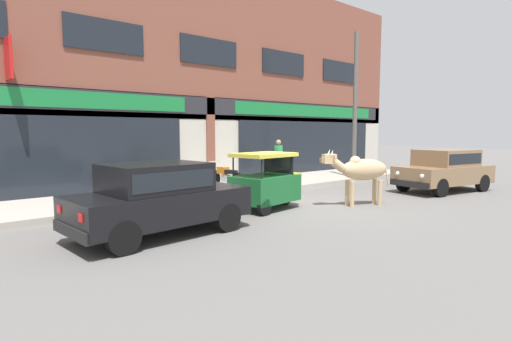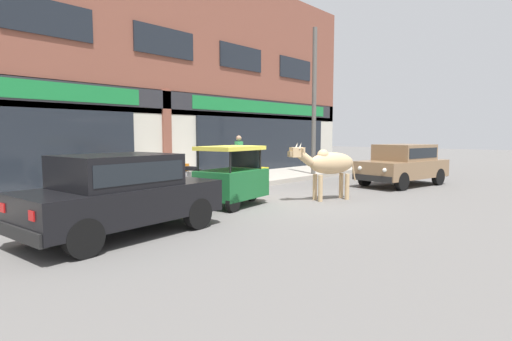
{
  "view_description": "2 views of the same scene",
  "coord_description": "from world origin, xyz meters",
  "px_view_note": "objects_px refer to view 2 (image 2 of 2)",
  "views": [
    {
      "loc": [
        -8.64,
        -7.52,
        2.08
      ],
      "look_at": [
        -1.39,
        1.0,
        0.99
      ],
      "focal_mm": 28.0,
      "sensor_mm": 36.0,
      "label": 1
    },
    {
      "loc": [
        -8.65,
        -6.76,
        1.81
      ],
      "look_at": [
        0.01,
        1.0,
        0.76
      ],
      "focal_mm": 28.0,
      "sensor_mm": 36.0,
      "label": 2
    }
  ],
  "objects_px": {
    "motorcycle_1": "(121,180)",
    "car_0": "(121,191)",
    "cow": "(328,164)",
    "motorcycle_3": "(185,173)",
    "utility_pole": "(314,102)",
    "motorcycle_2": "(153,176)",
    "motorcycle_0": "(81,183)",
    "auto_rickshaw": "(234,180)",
    "pedestrian": "(239,152)",
    "car_1": "(403,163)"
  },
  "relations": [
    {
      "from": "utility_pole",
      "to": "cow",
      "type": "bearing_deg",
      "value": -142.15
    },
    {
      "from": "car_1",
      "to": "motorcycle_0",
      "type": "distance_m",
      "value": 10.48
    },
    {
      "from": "motorcycle_1",
      "to": "utility_pole",
      "type": "height_order",
      "value": "utility_pole"
    },
    {
      "from": "motorcycle_3",
      "to": "pedestrian",
      "type": "distance_m",
      "value": 2.72
    },
    {
      "from": "auto_rickshaw",
      "to": "car_1",
      "type": "bearing_deg",
      "value": -13.53
    },
    {
      "from": "car_0",
      "to": "car_1",
      "type": "bearing_deg",
      "value": -5.43
    },
    {
      "from": "motorcycle_2",
      "to": "motorcycle_3",
      "type": "relative_size",
      "value": 1.0
    },
    {
      "from": "car_1",
      "to": "utility_pole",
      "type": "height_order",
      "value": "utility_pole"
    },
    {
      "from": "motorcycle_3",
      "to": "pedestrian",
      "type": "xyz_separation_m",
      "value": [
        2.65,
        0.15,
        0.6
      ]
    },
    {
      "from": "auto_rickshaw",
      "to": "motorcycle_1",
      "type": "relative_size",
      "value": 1.16
    },
    {
      "from": "car_0",
      "to": "motorcycle_0",
      "type": "height_order",
      "value": "car_0"
    },
    {
      "from": "motorcycle_2",
      "to": "motorcycle_0",
      "type": "bearing_deg",
      "value": -179.04
    },
    {
      "from": "motorcycle_0",
      "to": "utility_pole",
      "type": "height_order",
      "value": "utility_pole"
    },
    {
      "from": "car_1",
      "to": "utility_pole",
      "type": "distance_m",
      "value": 4.41
    },
    {
      "from": "motorcycle_2",
      "to": "utility_pole",
      "type": "height_order",
      "value": "utility_pole"
    },
    {
      "from": "car_1",
      "to": "motorcycle_2",
      "type": "xyz_separation_m",
      "value": [
        -7.14,
        4.74,
        -0.26
      ]
    },
    {
      "from": "motorcycle_2",
      "to": "pedestrian",
      "type": "relative_size",
      "value": 1.13
    },
    {
      "from": "auto_rickshaw",
      "to": "utility_pole",
      "type": "distance_m",
      "value": 7.52
    },
    {
      "from": "car_0",
      "to": "motorcycle_2",
      "type": "height_order",
      "value": "car_0"
    },
    {
      "from": "motorcycle_3",
      "to": "motorcycle_0",
      "type": "bearing_deg",
      "value": -179.5
    },
    {
      "from": "cow",
      "to": "motorcycle_3",
      "type": "relative_size",
      "value": 1.1
    },
    {
      "from": "auto_rickshaw",
      "to": "motorcycle_0",
      "type": "height_order",
      "value": "auto_rickshaw"
    },
    {
      "from": "car_1",
      "to": "auto_rickshaw",
      "type": "distance_m",
      "value": 7.02
    },
    {
      "from": "utility_pole",
      "to": "car_1",
      "type": "bearing_deg",
      "value": -89.28
    },
    {
      "from": "car_0",
      "to": "utility_pole",
      "type": "relative_size",
      "value": 0.62
    },
    {
      "from": "cow",
      "to": "motorcycle_1",
      "type": "relative_size",
      "value": 1.11
    },
    {
      "from": "car_0",
      "to": "auto_rickshaw",
      "type": "bearing_deg",
      "value": 10.69
    },
    {
      "from": "auto_rickshaw",
      "to": "utility_pole",
      "type": "bearing_deg",
      "value": 17.25
    },
    {
      "from": "motorcycle_3",
      "to": "pedestrian",
      "type": "bearing_deg",
      "value": 3.35
    },
    {
      "from": "pedestrian",
      "to": "motorcycle_0",
      "type": "bearing_deg",
      "value": -178.25
    },
    {
      "from": "cow",
      "to": "auto_rickshaw",
      "type": "bearing_deg",
      "value": 150.21
    },
    {
      "from": "pedestrian",
      "to": "motorcycle_3",
      "type": "bearing_deg",
      "value": -176.65
    },
    {
      "from": "car_1",
      "to": "pedestrian",
      "type": "bearing_deg",
      "value": 124.1
    },
    {
      "from": "car_0",
      "to": "motorcycle_3",
      "type": "relative_size",
      "value": 2.04
    },
    {
      "from": "cow",
      "to": "utility_pole",
      "type": "bearing_deg",
      "value": 37.85
    },
    {
      "from": "auto_rickshaw",
      "to": "pedestrian",
      "type": "relative_size",
      "value": 1.3
    },
    {
      "from": "motorcycle_0",
      "to": "motorcycle_2",
      "type": "xyz_separation_m",
      "value": [
        2.22,
        0.04,
        0.0
      ]
    },
    {
      "from": "auto_rickshaw",
      "to": "utility_pole",
      "type": "xyz_separation_m",
      "value": [
        6.78,
        2.11,
        2.49
      ]
    },
    {
      "from": "car_1",
      "to": "motorcycle_2",
      "type": "relative_size",
      "value": 2.09
    },
    {
      "from": "auto_rickshaw",
      "to": "car_0",
      "type": "bearing_deg",
      "value": -169.31
    },
    {
      "from": "auto_rickshaw",
      "to": "motorcycle_2",
      "type": "bearing_deg",
      "value": 95.79
    },
    {
      "from": "motorcycle_0",
      "to": "car_0",
      "type": "bearing_deg",
      "value": -104.57
    },
    {
      "from": "car_0",
      "to": "pedestrian",
      "type": "bearing_deg",
      "value": 29.11
    },
    {
      "from": "auto_rickshaw",
      "to": "pedestrian",
      "type": "xyz_separation_m",
      "value": [
        3.52,
        3.25,
        0.5
      ]
    },
    {
      "from": "cow",
      "to": "pedestrian",
      "type": "distance_m",
      "value": 4.74
    },
    {
      "from": "motorcycle_1",
      "to": "utility_pole",
      "type": "xyz_separation_m",
      "value": [
        8.22,
        -0.87,
        2.59
      ]
    },
    {
      "from": "motorcycle_1",
      "to": "car_0",
      "type": "bearing_deg",
      "value": -119.53
    },
    {
      "from": "cow",
      "to": "motorcycle_2",
      "type": "relative_size",
      "value": 1.1
    },
    {
      "from": "cow",
      "to": "motorcycle_3",
      "type": "xyz_separation_m",
      "value": [
        -1.47,
        4.43,
        -0.45
      ]
    },
    {
      "from": "pedestrian",
      "to": "auto_rickshaw",
      "type": "bearing_deg",
      "value": -137.29
    }
  ]
}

